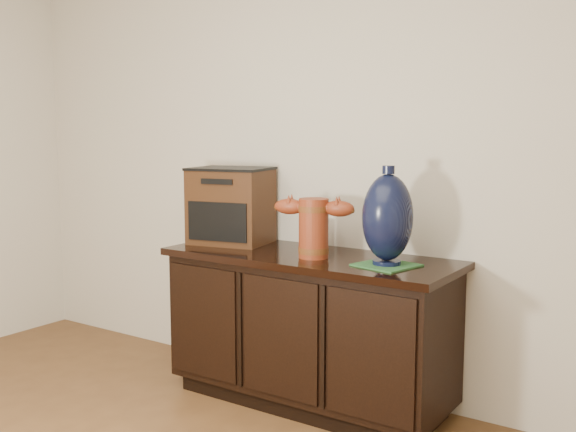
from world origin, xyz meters
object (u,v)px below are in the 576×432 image
Objects in this scene: sideboard at (309,328)px; terracotta_vessel at (314,224)px; spray_can at (319,234)px; lamp_base at (388,218)px; tv_radio at (231,205)px.

sideboard is 0.53m from terracotta_vessel.
lamp_base is at bearing -22.71° from spray_can.
tv_radio is (-0.59, 0.11, 0.04)m from terracotta_vessel.
terracotta_vessel is 0.60m from tv_radio.
spray_can is at bearing 157.29° from lamp_base.
terracotta_vessel reaches higher than spray_can.
sideboard is 0.73m from lamp_base.
lamp_base is (0.37, 0.02, 0.06)m from terracotta_vessel.
lamp_base reaches higher than spray_can.
lamp_base is (0.43, -0.04, 0.59)m from sideboard.
tv_radio is at bearing 174.58° from lamp_base.
lamp_base is 0.53m from spray_can.
tv_radio is 0.51m from spray_can.
spray_can is (-0.04, 0.16, 0.44)m from sideboard.
terracotta_vessel is 0.38m from lamp_base.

